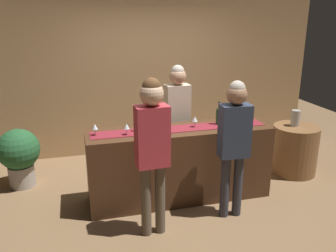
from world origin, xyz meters
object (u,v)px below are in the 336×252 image
Objects in this scene: customer_browsing at (152,141)px; wine_glass_near_customer at (195,119)px; wine_glass_far_end at (127,127)px; potted_plant_tall at (19,154)px; wine_bottle_amber at (141,123)px; wine_bottle_green at (219,116)px; bartender at (177,111)px; vase_on_side_table at (295,118)px; customer_sipping at (234,136)px; wine_glass_mid_counter at (95,127)px; round_side_table at (294,150)px.

wine_glass_near_customer is at bearing 41.77° from customer_browsing.
potted_plant_tall is (-1.38, 0.96, -0.58)m from wine_glass_far_end.
wine_bottle_amber is 0.36× the size of potted_plant_tall.
wine_bottle_green is 0.67m from bartender.
wine_glass_far_end is at bearing -171.19° from vase_on_side_table.
vase_on_side_table is at bearing 36.83° from customer_sipping.
wine_bottle_amber is (-1.03, -0.03, 0.00)m from wine_bottle_green.
vase_on_side_table is (2.41, 1.03, -0.23)m from customer_browsing.
vase_on_side_table is at bearing 6.28° from wine_glass_mid_counter.
bartender is (-0.40, 0.54, -0.04)m from wine_bottle_green.
wine_glass_far_end reaches higher than round_side_table.
wine_glass_near_customer is 0.60× the size of vase_on_side_table.
wine_bottle_amber is 0.18× the size of bartender.
wine_bottle_amber reaches higher than wine_glass_mid_counter.
wine_glass_mid_counter is (-1.58, -0.03, -0.01)m from wine_bottle_green.
customer_sipping is at bearing -31.81° from wine_bottle_amber.
customer_browsing is 2.72m from round_side_table.
wine_bottle_green is 0.41× the size of round_side_table.
wine_bottle_amber is at bearing -178.41° from wine_bottle_green.
wine_bottle_green is at bearing 4.84° from wine_glass_near_customer.
wine_glass_mid_counter is 2.97m from vase_on_side_table.
round_side_table is (2.96, 0.29, -0.69)m from wine_glass_mid_counter.
wine_glass_mid_counter is at bearing -179.57° from wine_bottle_amber.
wine_bottle_amber is at bearing 22.99° from wine_glass_far_end.
customer_sipping reaches higher than wine_bottle_amber.
wine_bottle_green is at bearing -167.91° from vase_on_side_table.
wine_glass_far_end is 0.09× the size of customer_sipping.
customer_sipping is 1.81m from round_side_table.
customer_sipping is (0.33, -1.16, -0.02)m from bartender.
wine_glass_near_customer is 1.74m from vase_on_side_table.
customer_browsing is (-0.71, -0.71, 0.02)m from wine_glass_near_customer.
wine_bottle_amber is 2.52m from round_side_table.
round_side_table is (2.60, 0.37, -0.69)m from wine_glass_far_end.
potted_plant_tall is at bearing 150.58° from wine_bottle_amber.
wine_glass_mid_counter is 3.05m from round_side_table.
customer_sipping is 2.97m from potted_plant_tall.
wine_glass_near_customer is (0.69, 0.00, -0.01)m from wine_bottle_amber.
wine_bottle_green is 2.10× the size of wine_glass_far_end.
customer_sipping reaches higher than round_side_table.
wine_glass_far_end reaches higher than potted_plant_tall.
customer_sipping is at bearing -148.66° from round_side_table.
customer_sipping reaches higher than wine_glass_far_end.
customer_sipping reaches higher than wine_glass_near_customer.
customer_browsing reaches higher than bartender.
wine_glass_near_customer reaches higher than potted_plant_tall.
wine_glass_mid_counter is (-1.25, -0.00, 0.00)m from wine_glass_near_customer.
wine_bottle_amber is 1.26× the size of vase_on_side_table.
bartender is (0.82, 0.65, -0.03)m from wine_glass_far_end.
customer_browsing reaches higher than customer_sipping.
vase_on_side_table is at bearing 19.90° from customer_browsing.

